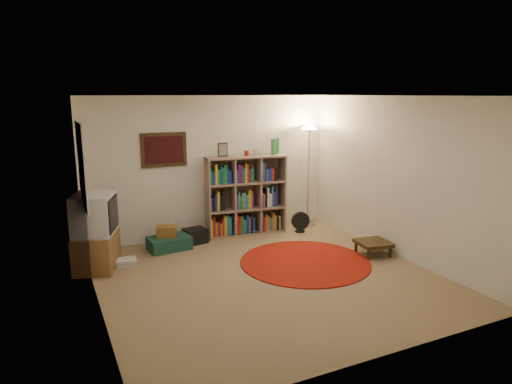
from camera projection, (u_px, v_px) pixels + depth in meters
The scene contains 11 objects.
room at pixel (263, 189), 6.17m from camera, with size 4.54×4.54×2.54m.
bookshelf at pixel (244, 197), 8.27m from camera, with size 1.48×0.57×1.73m.
floor_lamp at pixel (309, 143), 8.58m from camera, with size 0.41×0.41×1.95m.
floor_fan at pixel (300, 222), 8.46m from camera, with size 0.35×0.21×0.39m.
tv_stand at pixel (96, 233), 6.63m from camera, with size 0.77×0.91×1.12m.
dvd_box at pixel (126, 262), 6.84m from camera, with size 0.33×0.29×0.10m.
suitcase at pixel (169, 243), 7.54m from camera, with size 0.71×0.49×0.22m.
wicker_basket at pixel (167, 231), 7.51m from camera, with size 0.37×0.32×0.18m.
duffel_bag at pixel (195, 236), 7.87m from camera, with size 0.41×0.36×0.25m.
red_rug at pixel (305, 262), 6.97m from camera, with size 1.99×1.99×0.02m.
side_table at pixel (373, 244), 7.27m from camera, with size 0.55×0.55×0.22m.
Camera 1 is at (-2.73, -5.37, 2.52)m, focal length 32.00 mm.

